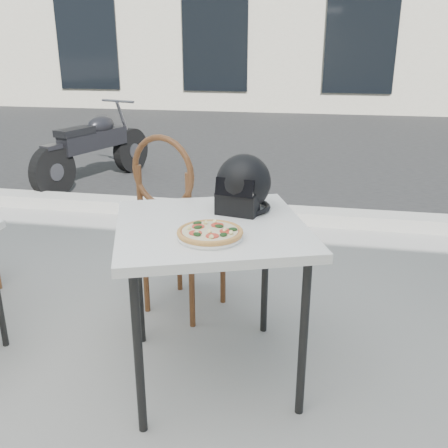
% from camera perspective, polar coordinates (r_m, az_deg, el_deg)
% --- Properties ---
extents(ground, '(80.00, 80.00, 0.00)m').
position_cam_1_polar(ground, '(2.37, -16.83, -22.92)').
color(ground, '#9B9993').
rests_on(ground, ground).
extents(street_asphalt, '(30.00, 8.00, 0.00)m').
position_cam_1_polar(street_asphalt, '(8.70, 4.67, 9.29)').
color(street_asphalt, black).
rests_on(street_asphalt, ground).
extents(curb, '(30.00, 0.25, 0.12)m').
position_cam_1_polar(curb, '(4.84, -0.73, 1.55)').
color(curb, '#9C9A92').
rests_on(curb, ground).
extents(cafe_table_main, '(1.09, 1.09, 0.81)m').
position_cam_1_polar(cafe_table_main, '(2.30, -1.50, -1.67)').
color(cafe_table_main, white).
rests_on(cafe_table_main, ground).
extents(plate, '(0.36, 0.36, 0.02)m').
position_cam_1_polar(plate, '(2.10, -1.60, -1.43)').
color(plate, white).
rests_on(plate, cafe_table_main).
extents(pizza, '(0.32, 0.32, 0.03)m').
position_cam_1_polar(pizza, '(2.09, -1.60, -0.91)').
color(pizza, '#D3974D').
rests_on(pizza, plate).
extents(helmet, '(0.32, 0.33, 0.28)m').
position_cam_1_polar(helmet, '(2.43, 2.18, 4.38)').
color(helmet, black).
rests_on(helmet, cafe_table_main).
extents(cafe_chair_main, '(0.55, 0.55, 1.12)m').
position_cam_1_polar(cafe_chair_main, '(2.93, -5.59, 0.77)').
color(cafe_chair_main, brown).
rests_on(cafe_chair_main, ground).
extents(motorcycle, '(0.73, 1.83, 0.94)m').
position_cam_1_polar(motorcycle, '(6.15, -14.54, 8.29)').
color(motorcycle, black).
rests_on(motorcycle, street_asphalt).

